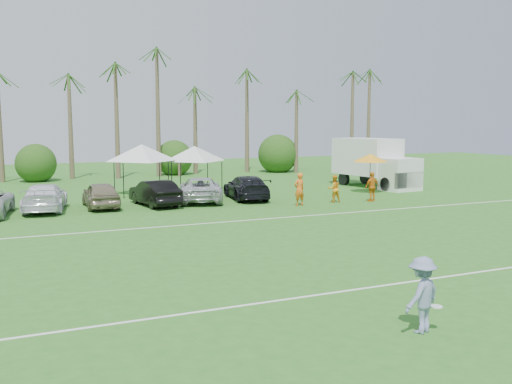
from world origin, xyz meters
name	(u,v)px	position (x,y,z in m)	size (l,w,h in m)	color
ground	(387,313)	(0.00, 0.00, 0.00)	(120.00, 120.00, 0.00)	#2D6B20
field_lines	(256,249)	(0.00, 8.00, 0.01)	(80.00, 12.10, 0.01)	white
palm_tree_3	(3,54)	(-8.00, 38.00, 10.06)	(2.40, 2.40, 11.90)	brown
palm_tree_4	(59,89)	(-4.00, 38.00, 7.48)	(2.40, 2.40, 8.90)	brown
palm_tree_5	(109,80)	(0.00, 38.00, 8.35)	(2.40, 2.40, 9.90)	brown
palm_tree_6	(156,71)	(4.00, 38.00, 9.21)	(2.40, 2.40, 10.90)	brown
palm_tree_7	(200,63)	(8.00, 38.00, 10.06)	(2.40, 2.40, 11.90)	brown
palm_tree_8	(251,93)	(13.00, 38.00, 7.48)	(2.40, 2.40, 8.90)	brown
palm_tree_9	(298,85)	(18.00, 38.00, 8.35)	(2.40, 2.40, 9.90)	brown
palm_tree_10	(342,78)	(23.00, 38.00, 9.21)	(2.40, 2.40, 10.90)	brown
palm_tree_11	(376,71)	(27.00, 38.00, 10.06)	(2.40, 2.40, 11.90)	brown
bush_tree_1	(35,159)	(-6.00, 39.00, 1.80)	(4.00, 4.00, 4.00)	brown
bush_tree_2	(176,156)	(6.00, 39.00, 1.80)	(4.00, 4.00, 4.00)	brown
bush_tree_3	(275,153)	(16.00, 39.00, 1.80)	(4.00, 4.00, 4.00)	brown
sideline_player_a	(299,189)	(6.97, 17.39, 0.95)	(0.69, 0.45, 1.90)	orange
sideline_player_b	(334,189)	(9.55, 17.78, 0.82)	(0.80, 0.62, 1.64)	orange
sideline_player_c	(372,187)	(11.83, 17.11, 0.90)	(1.05, 0.44, 1.79)	orange
box_truck	(375,161)	(16.68, 23.58, 1.92)	(3.47, 7.24, 3.59)	white
canopy_tent_left	(142,144)	(-0.04, 26.37, 3.33)	(4.80, 4.80, 3.89)	black
canopy_tent_right	(194,146)	(3.73, 26.72, 3.15)	(4.54, 4.54, 3.67)	black
market_umbrella	(370,158)	(14.20, 20.68, 2.40)	(2.40, 2.40, 2.67)	black
frisbee_player	(422,295)	(-0.12, -1.39, 0.87)	(1.28, 0.98, 1.75)	#7C88B1
parked_car_3	(45,197)	(-6.55, 21.29, 0.74)	(2.07, 5.09, 1.48)	white
parked_car_4	(101,195)	(-3.59, 21.23, 0.74)	(1.75, 4.34, 1.48)	gray
parked_car_5	(155,193)	(-0.63, 20.80, 0.74)	(1.56, 4.49, 1.48)	black
parked_car_6	(200,189)	(2.33, 21.38, 0.74)	(2.45, 5.32, 1.48)	#BABBBE
parked_car_7	(246,187)	(5.29, 21.23, 0.74)	(2.07, 5.09, 1.48)	black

